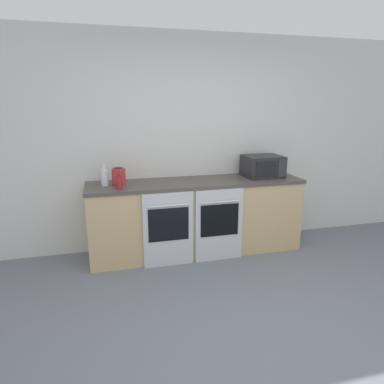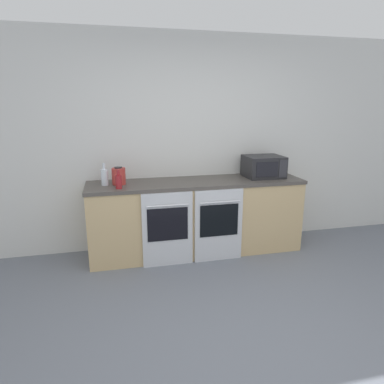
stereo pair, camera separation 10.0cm
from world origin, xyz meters
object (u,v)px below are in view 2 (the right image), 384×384
object	(u,v)px
bottle_red	(119,181)
kettle	(119,176)
oven_left	(168,229)
oven_right	(219,225)
bottle_clear	(105,177)
microwave	(263,166)

from	to	relation	value
bottle_red	kettle	distance (m)	0.21
oven_left	bottle_red	distance (m)	0.75
oven_right	bottle_clear	xyz separation A→B (m)	(-1.24, 0.33, 0.56)
bottle_red	kettle	size ratio (longest dim) A/B	1.03
microwave	kettle	distance (m)	1.76
oven_right	bottle_clear	distance (m)	1.40
oven_left	oven_right	world-z (taller)	same
oven_left	kettle	distance (m)	0.82
microwave	oven_right	bearing A→B (deg)	-152.86
oven_left	oven_right	distance (m)	0.59
oven_right	bottle_clear	world-z (taller)	bottle_clear
bottle_clear	bottle_red	size ratio (longest dim) A/B	1.22
oven_left	microwave	bearing A→B (deg)	15.33
bottle_clear	bottle_red	xyz separation A→B (m)	(0.15, -0.20, -0.02)
microwave	kettle	bearing A→B (deg)	-179.71
microwave	bottle_clear	world-z (taller)	microwave
oven_left	kettle	world-z (taller)	kettle
kettle	bottle_red	bearing A→B (deg)	-91.92
microwave	bottle_clear	size ratio (longest dim) A/B	1.83
oven_right	bottle_red	size ratio (longest dim) A/B	4.18
oven_left	bottle_clear	size ratio (longest dim) A/B	3.41
bottle_clear	kettle	distance (m)	0.16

